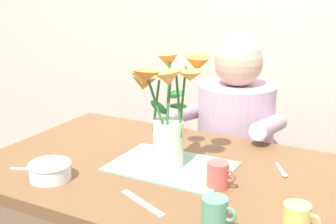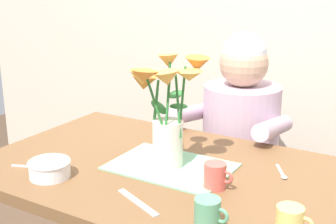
% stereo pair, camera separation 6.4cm
% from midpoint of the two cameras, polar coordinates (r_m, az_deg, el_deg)
% --- Properties ---
extents(dining_table, '(1.20, 0.80, 0.74)m').
position_cam_midpoint_polar(dining_table, '(1.58, -2.33, -10.07)').
color(dining_table, brown).
rests_on(dining_table, ground_plane).
extents(seated_person, '(0.45, 0.47, 1.14)m').
position_cam_midpoint_polar(seated_person, '(2.11, 7.43, -5.62)').
color(seated_person, '#4C4C56').
rests_on(seated_person, ground_plane).
extents(striped_placemat, '(0.40, 0.28, 0.00)m').
position_cam_midpoint_polar(striped_placemat, '(1.54, -0.79, -6.86)').
color(striped_placemat, '#7AB289').
rests_on(striped_placemat, dining_table).
extents(flower_vase, '(0.29, 0.27, 0.37)m').
position_cam_midpoint_polar(flower_vase, '(1.47, -1.48, 0.70)').
color(flower_vase, silver).
rests_on(flower_vase, dining_table).
extents(ceramic_bowl, '(0.14, 0.14, 0.06)m').
position_cam_midpoint_polar(ceramic_bowl, '(1.49, -15.81, -7.05)').
color(ceramic_bowl, white).
rests_on(ceramic_bowl, dining_table).
extents(dinner_knife, '(0.18, 0.09, 0.00)m').
position_cam_midpoint_polar(dinner_knife, '(1.31, -4.67, -11.33)').
color(dinner_knife, silver).
rests_on(dinner_knife, dining_table).
extents(ceramic_mug, '(0.09, 0.07, 0.08)m').
position_cam_midpoint_polar(ceramic_mug, '(1.39, 5.00, -7.89)').
color(ceramic_mug, '#CC564C').
rests_on(ceramic_mug, dining_table).
extents(tea_cup, '(0.09, 0.07, 0.08)m').
position_cam_midpoint_polar(tea_cup, '(1.18, 14.40, -12.95)').
color(tea_cup, '#E5C666').
rests_on(tea_cup, dining_table).
extents(coffee_cup, '(0.09, 0.07, 0.08)m').
position_cam_midpoint_polar(coffee_cup, '(1.18, 4.37, -12.51)').
color(coffee_cup, '#569970').
rests_on(coffee_cup, dining_table).
extents(spoon_0, '(0.07, 0.11, 0.01)m').
position_cam_midpoint_polar(spoon_0, '(1.60, -15.01, -6.46)').
color(spoon_0, silver).
rests_on(spoon_0, dining_table).
extents(spoon_1, '(0.12, 0.06, 0.01)m').
position_cam_midpoint_polar(spoon_1, '(1.59, -17.73, -6.85)').
color(spoon_1, silver).
rests_on(spoon_1, dining_table).
extents(spoon_2, '(0.07, 0.11, 0.01)m').
position_cam_midpoint_polar(spoon_2, '(1.53, 13.02, -7.35)').
color(spoon_2, silver).
rests_on(spoon_2, dining_table).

